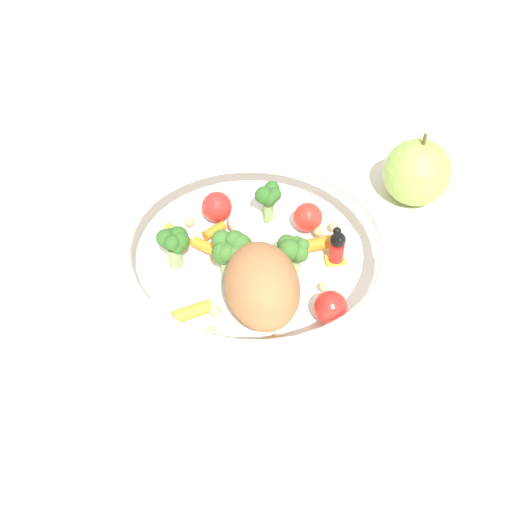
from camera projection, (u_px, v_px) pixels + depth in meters
The scene contains 3 objects.
ground_plane at pixel (259, 262), 0.62m from camera, with size 2.40×2.40×0.00m, color silver.
food_container at pixel (256, 257), 0.58m from camera, with size 0.25×0.25×0.08m.
loose_apple at pixel (417, 172), 0.66m from camera, with size 0.07×0.07×0.08m.
Camera 1 is at (0.27, 0.34, 0.44)m, focal length 43.51 mm.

